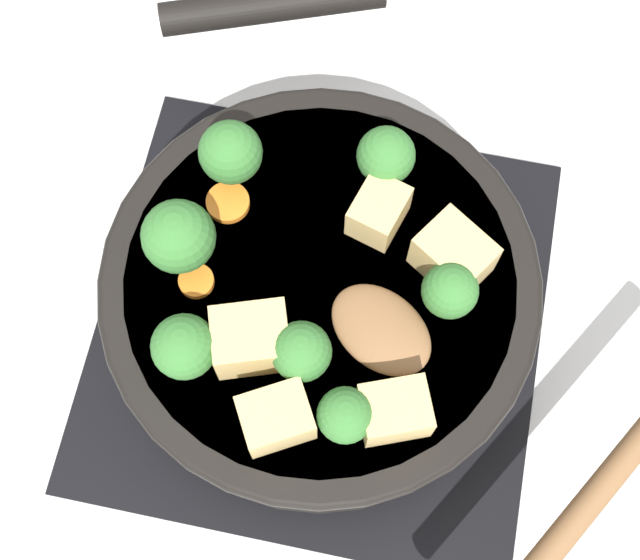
{
  "coord_description": "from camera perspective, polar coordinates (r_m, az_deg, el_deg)",
  "views": [
    {
      "loc": [
        0.18,
        0.04,
        0.61
      ],
      "look_at": [
        0.0,
        0.0,
        0.09
      ],
      "focal_mm": 50.0,
      "sensor_mm": 36.0,
      "label": 1
    }
  ],
  "objects": [
    {
      "name": "skillet_pan",
      "position": [
        0.58,
        -0.04,
        -0.7
      ],
      "size": [
        0.38,
        0.3,
        0.06
      ],
      "color": "black",
      "rests_on": "front_burner_grate"
    },
    {
      "name": "ground_plane",
      "position": [
        0.64,
        0.0,
        -2.69
      ],
      "size": [
        2.4,
        2.4,
        0.0
      ],
      "primitive_type": "plane",
      "color": "silver"
    },
    {
      "name": "broccoli_floret_south_cluster",
      "position": [
        0.51,
        -0.76,
        -4.71
      ],
      "size": [
        0.04,
        0.04,
        0.04
      ],
      "color": "#709956",
      "rests_on": "skillet_pan"
    },
    {
      "name": "tofu_cube_west_chunk",
      "position": [
        0.51,
        -2.83,
        -8.81
      ],
      "size": [
        0.05,
        0.05,
        0.03
      ],
      "primitive_type": "cube",
      "rotation": [
        0.0,
        0.0,
        2.09
      ],
      "color": "#DBB770",
      "rests_on": "skillet_pan"
    },
    {
      "name": "front_burner_grate",
      "position": [
        0.62,
        0.0,
        -2.36
      ],
      "size": [
        0.31,
        0.31,
        0.03
      ],
      "color": "black",
      "rests_on": "ground_plane"
    },
    {
      "name": "broccoli_floret_mid_floret",
      "position": [
        0.52,
        -8.69,
        -4.26
      ],
      "size": [
        0.04,
        0.04,
        0.05
      ],
      "color": "#709956",
      "rests_on": "skillet_pan"
    },
    {
      "name": "broccoli_floret_near_spoon",
      "position": [
        0.56,
        -5.75,
        8.1
      ],
      "size": [
        0.04,
        0.04,
        0.05
      ],
      "color": "#709956",
      "rests_on": "skillet_pan"
    },
    {
      "name": "tofu_cube_back_piece",
      "position": [
        0.56,
        3.77,
        4.42
      ],
      "size": [
        0.04,
        0.04,
        0.03
      ],
      "primitive_type": "cube",
      "rotation": [
        0.0,
        0.0,
        5.99
      ],
      "color": "#DBB770",
      "rests_on": "skillet_pan"
    },
    {
      "name": "carrot_slice_near_center",
      "position": [
        0.56,
        -7.92,
        -0.07
      ],
      "size": [
        0.02,
        0.02,
        0.01
      ],
      "primitive_type": "cylinder",
      "color": "orange",
      "rests_on": "skillet_pan"
    },
    {
      "name": "wooden_spoon",
      "position": [
        0.53,
        11.09,
        -9.29
      ],
      "size": [
        0.22,
        0.24,
        0.02
      ],
      "color": "brown",
      "rests_on": "skillet_pan"
    },
    {
      "name": "broccoli_floret_west_rim",
      "position": [
        0.54,
        -8.98,
        2.97
      ],
      "size": [
        0.05,
        0.05,
        0.05
      ],
      "color": "#709956",
      "rests_on": "skillet_pan"
    },
    {
      "name": "tofu_cube_east_chunk",
      "position": [
        0.55,
        8.54,
        1.57
      ],
      "size": [
        0.05,
        0.05,
        0.03
      ],
      "primitive_type": "cube",
      "rotation": [
        0.0,
        0.0,
        4.12
      ],
      "color": "#DBB770",
      "rests_on": "skillet_pan"
    },
    {
      "name": "carrot_slice_orange_thin",
      "position": [
        0.57,
        -5.92,
        4.96
      ],
      "size": [
        0.03,
        0.03,
        0.01
      ],
      "primitive_type": "cylinder",
      "color": "orange",
      "rests_on": "skillet_pan"
    },
    {
      "name": "tofu_cube_near_handle",
      "position": [
        0.52,
        -4.43,
        -3.8
      ],
      "size": [
        0.05,
        0.05,
        0.04
      ],
      "primitive_type": "cube",
      "rotation": [
        0.0,
        0.0,
        5.04
      ],
      "color": "#DBB770",
      "rests_on": "skillet_pan"
    },
    {
      "name": "tofu_cube_center_large",
      "position": [
        0.52,
        4.8,
        -8.34
      ],
      "size": [
        0.04,
        0.05,
        0.03
      ],
      "primitive_type": "cube",
      "rotation": [
        0.0,
        0.0,
        5.09
      ],
      "color": "#DBB770",
      "rests_on": "skillet_pan"
    },
    {
      "name": "broccoli_floret_north_edge",
      "position": [
        0.56,
        4.24,
        7.92
      ],
      "size": [
        0.04,
        0.04,
        0.04
      ],
      "color": "#709956",
      "rests_on": "skillet_pan"
    },
    {
      "name": "broccoli_floret_east_rim",
      "position": [
        0.53,
        8.26,
        -1.0
      ],
      "size": [
        0.03,
        0.03,
        0.04
      ],
      "color": "#709956",
      "rests_on": "skillet_pan"
    },
    {
      "name": "broccoli_floret_center_top",
      "position": [
        0.51,
        1.62,
        -8.67
      ],
      "size": [
        0.03,
        0.03,
        0.04
      ],
      "color": "#709956",
      "rests_on": "skillet_pan"
    }
  ]
}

